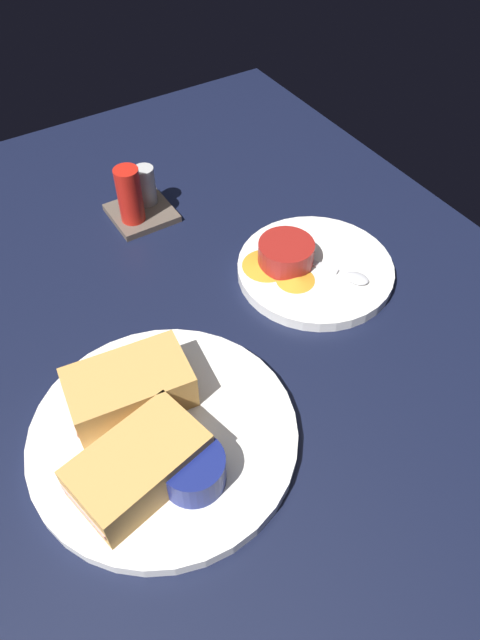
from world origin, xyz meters
TOP-DOWN VIEW (x-y plane):
  - ground_plane at (0.00, 0.00)cm, footprint 110.00×110.00cm
  - plate_sandwich_main at (-1.45, -13.77)cm, footprint 28.77×28.77cm
  - sandwich_half_near at (-2.50, -8.41)cm, footprint 14.01×9.11cm
  - sandwich_half_far at (-5.57, -17.36)cm, footprint 14.50×10.35cm
  - ramekin_dark_sauce at (-1.22, -20.24)cm, footprint 6.50×6.50cm
  - spoon_by_dark_ramekin at (-0.80, -14.94)cm, footprint 2.44×9.94cm
  - plate_chips_companion at (27.91, -1.55)cm, footprint 21.31×21.31cm
  - ramekin_light_gravy at (24.72, 1.11)cm, footprint 7.55×7.55cm
  - spoon_by_gravy_ramekin at (30.12, -5.63)cm, footprint 6.02×9.37cm
  - plantain_chip_scatter at (25.05, 1.93)cm, footprint 13.79×14.36cm
  - condiment_caddy at (12.78, 22.46)cm, footprint 9.00×9.00cm

SIDE VIEW (x-z plane):
  - ground_plane at x=0.00cm, z-range -3.00..0.00cm
  - plate_sandwich_main at x=-1.45cm, z-range 0.00..1.60cm
  - plate_chips_companion at x=27.91cm, z-range 0.00..1.60cm
  - plantain_chip_scatter at x=25.05cm, z-range 1.60..2.20cm
  - spoon_by_dark_ramekin at x=-0.80cm, z-range 1.56..2.36cm
  - spoon_by_gravy_ramekin at x=30.12cm, z-range 1.56..2.36cm
  - ramekin_light_gravy at x=24.72cm, z-range 1.74..5.06cm
  - condiment_caddy at x=12.78cm, z-range -1.34..8.16cm
  - ramekin_dark_sauce at x=-1.22cm, z-range 1.74..5.50cm
  - sandwich_half_near at x=-2.50cm, z-range 1.60..6.40cm
  - sandwich_half_far at x=-5.57cm, z-range 1.60..6.40cm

